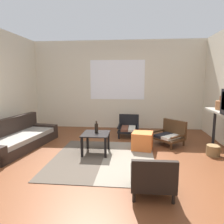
% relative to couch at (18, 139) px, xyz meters
% --- Properties ---
extents(ground_plane, '(7.80, 7.80, 0.00)m').
position_rel_couch_xyz_m(ground_plane, '(2.06, -0.78, -0.20)').
color(ground_plane, brown).
extents(far_wall_with_window, '(5.60, 0.13, 2.70)m').
position_rel_couch_xyz_m(far_wall_with_window, '(2.06, 2.28, 1.15)').
color(far_wall_with_window, beige).
rests_on(far_wall_with_window, ground).
extents(area_rug, '(1.96, 2.16, 0.01)m').
position_rel_couch_xyz_m(area_rug, '(2.00, -0.45, -0.20)').
color(area_rug, '#4C4238').
rests_on(area_rug, ground).
extents(couch, '(1.04, 2.11, 0.66)m').
position_rel_couch_xyz_m(couch, '(0.00, 0.00, 0.00)').
color(couch, black).
rests_on(couch, ground).
extents(coffee_table, '(0.55, 0.59, 0.43)m').
position_rel_couch_xyz_m(coffee_table, '(1.80, -0.16, 0.14)').
color(coffee_table, black).
rests_on(coffee_table, ground).
extents(armchair_by_window, '(0.57, 0.65, 0.56)m').
position_rel_couch_xyz_m(armchair_by_window, '(2.44, 1.31, 0.04)').
color(armchair_by_window, black).
rests_on(armchair_by_window, ground).
extents(armchair_striped_foreground, '(0.58, 0.60, 0.55)m').
position_rel_couch_xyz_m(armchair_striped_foreground, '(2.82, -1.67, 0.04)').
color(armchair_striped_foreground, black).
rests_on(armchair_striped_foreground, ground).
extents(armchair_corner, '(0.84, 0.84, 0.56)m').
position_rel_couch_xyz_m(armchair_corner, '(3.44, 0.63, 0.04)').
color(armchair_corner, '#472D19').
rests_on(armchair_corner, ground).
extents(ottoman_orange, '(0.49, 0.49, 0.39)m').
position_rel_couch_xyz_m(ottoman_orange, '(2.77, 0.18, -0.01)').
color(ottoman_orange, '#D1662D').
rests_on(ottoman_orange, ground).
extents(clay_vase, '(0.24, 0.24, 0.29)m').
position_rel_couch_xyz_m(clay_vase, '(4.38, 0.20, 0.80)').
color(clay_vase, '#935B38').
rests_on(clay_vase, console_shelf).
extents(glass_bottle, '(0.07, 0.07, 0.24)m').
position_rel_couch_xyz_m(glass_bottle, '(1.80, -0.08, 0.32)').
color(glass_bottle, black).
rests_on(glass_bottle, coffee_table).
extents(wicker_basket, '(0.27, 0.27, 0.21)m').
position_rel_couch_xyz_m(wicker_basket, '(4.18, -0.05, -0.10)').
color(wicker_basket, olive).
rests_on(wicker_basket, ground).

